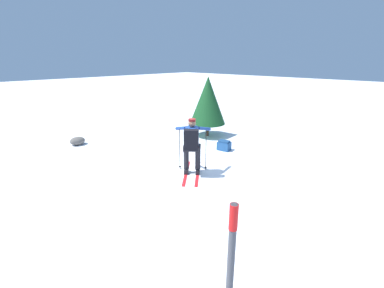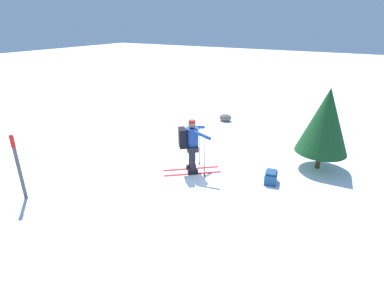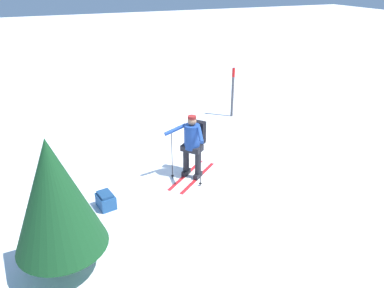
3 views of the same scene
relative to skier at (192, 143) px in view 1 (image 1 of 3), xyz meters
The scene contains 6 objects.
ground_plane 1.05m from the skier, 35.54° to the left, with size 80.00×80.00×0.00m, color white.
skier is the anchor object (origin of this frame).
dropped_backpack 2.45m from the skier, 13.64° to the left, with size 0.40×0.49×0.36m.
trail_marker 4.42m from the skier, 130.62° to the right, with size 0.10×0.10×1.71m.
rock_boulder 5.16m from the skier, 102.85° to the left, with size 0.56×0.47×0.31m, color #5B5651.
pine_tree 3.93m from the skier, 33.94° to the left, with size 1.48×1.48×2.47m.
Camera 1 is at (-5.26, -4.92, 3.15)m, focal length 24.00 mm.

